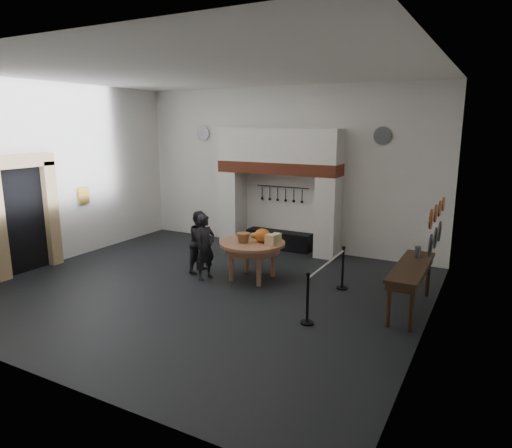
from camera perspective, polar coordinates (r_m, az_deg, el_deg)
The scene contains 38 objects.
floor at distance 10.02m, azimuth -6.45°, elevation -8.05°, with size 9.00×8.00×0.02m, color black.
ceiling at distance 9.45m, azimuth -7.15°, elevation 18.45°, with size 9.00×8.00×0.02m, color silver.
wall_back at distance 12.93m, azimuth 3.52°, elevation 6.89°, with size 9.00×0.02×4.50m, color silver.
wall_front at distance 6.66m, azimuth -26.93°, elevation 0.30°, with size 9.00×0.02×4.50m, color silver.
wall_left at distance 12.60m, azimuth -23.87°, elevation 5.71°, with size 0.02×8.00×4.50m, color silver.
wall_right at distance 7.83m, azimuth 21.31°, elevation 2.43°, with size 0.02×8.00×4.50m, color silver.
chimney_pier_left at distance 13.48m, azimuth -2.88°, elevation 2.08°, with size 0.55×0.70×2.15m, color silver.
chimney_pier_right at distance 12.23m, azimuth 9.02°, elevation 0.87°, with size 0.55×0.70×2.15m, color silver.
hearth_brick_band at distance 12.61m, azimuth 2.84°, elevation 7.03°, with size 3.50×0.72×0.32m, color #9E442B.
chimney_hood at distance 12.57m, azimuth 2.88°, elevation 9.80°, with size 3.50×0.70×0.90m, color silver.
iron_range at distance 13.03m, azimuth 2.88°, elevation -2.00°, with size 1.90×0.45×0.50m, color black.
utensil_rail at distance 12.92m, azimuth 3.34°, elevation 4.65°, with size 0.02×0.02×1.60m, color black.
door_recess at distance 12.14m, azimuth -27.06°, elevation 0.40°, with size 0.04×1.10×2.50m, color black.
door_jamb_far at distance 12.46m, azimuth -24.22°, elevation 1.19°, with size 0.22×0.30×2.60m, color tan.
door_lintel at distance 11.89m, azimuth -27.48°, elevation 6.98°, with size 0.22×1.70×0.30m, color tan.
wall_plaque at distance 13.14m, azimuth -20.75°, elevation 3.34°, with size 0.05×0.34×0.44m, color gold.
work_table at distance 10.34m, azimuth -0.45°, elevation -2.44°, with size 1.49×1.49×0.07m, color #A6714E.
pumpkin at distance 10.29m, azimuth 0.79°, elevation -1.42°, with size 0.36×0.36×0.31m, color orange.
cheese_block_big at distance 10.04m, azimuth 1.92°, elevation -1.99°, with size 0.22×0.22×0.24m, color #D4B77F.
cheese_block_small at distance 10.31m, azimuth 2.56°, elevation -1.72°, with size 0.18×0.18×0.20m, color #E2DB87.
wicker_basket at distance 10.25m, azimuth -1.59°, elevation -1.74°, with size 0.32×0.32×0.22m, color olive.
bread_loaf at distance 10.66m, azimuth -0.01°, elevation -1.43°, with size 0.31×0.18×0.13m, color #AC813D.
visitor_near at distance 10.42m, azimuth -6.36°, elevation -2.87°, with size 0.55×0.36×1.51m, color black.
visitor_far at distance 10.97m, azimuth -6.90°, elevation -2.19°, with size 0.72×0.56×1.49m, color black.
side_table at distance 9.07m, azimuth 18.88°, elevation -5.07°, with size 0.55×2.20×0.06m, color #372814.
pewter_jug at distance 9.61m, azimuth 19.55°, elevation -3.29°, with size 0.12×0.12×0.22m, color #515156.
copper_pan_a at distance 8.08m, azimuth 21.05°, elevation 0.57°, with size 0.34×0.34×0.03m, color #C6662D.
copper_pan_b at distance 8.62m, azimuth 21.55°, elevation 1.23°, with size 0.32×0.32×0.03m, color #C6662D.
copper_pan_c at distance 9.16m, azimuth 21.99°, elevation 1.81°, with size 0.30×0.30×0.03m, color #C6662D.
copper_pan_d at distance 9.70m, azimuth 22.37°, elevation 2.33°, with size 0.28×0.28×0.03m, color #C6662D.
pewter_plate_left at distance 8.38m, azimuth 20.97°, elevation -2.53°, with size 0.40×0.40×0.03m, color #4C4C51.
pewter_plate_mid at distance 8.96m, azimuth 21.50°, elevation -1.63°, with size 0.40×0.40×0.03m, color #4C4C51.
pewter_plate_right at distance 9.55m, azimuth 21.96°, elevation -0.85°, with size 0.40×0.40×0.03m, color #4C4C51.
pewter_plate_back_left at distance 14.19m, azimuth -6.63°, elevation 11.17°, with size 0.44×0.44×0.03m, color #4C4C51.
pewter_plate_back_right at distance 11.95m, azimuth 15.52°, elevation 10.58°, with size 0.44×0.44×0.03m, color #4C4C51.
barrier_post_near at distance 8.22m, azimuth 6.45°, elevation -9.40°, with size 0.05×0.05×0.90m, color black.
barrier_post_far at distance 9.99m, azimuth 10.79°, elevation -5.53°, with size 0.05×0.05×0.90m, color black.
barrier_rope at distance 8.97m, azimuth 8.93°, elevation -4.87°, with size 0.04×0.04×2.00m, color silver.
Camera 1 is at (5.42, -7.67, 3.50)m, focal length 32.00 mm.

